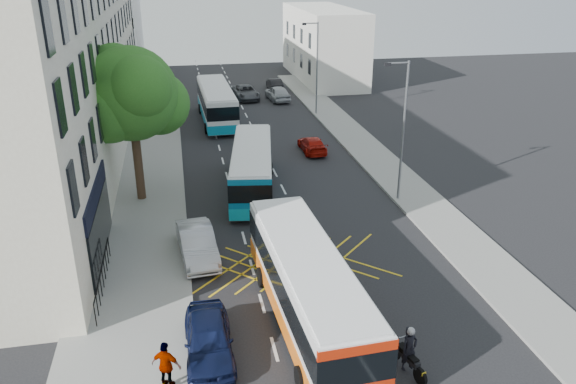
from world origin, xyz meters
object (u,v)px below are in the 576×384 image
bus_far (216,103)px  motorbike (408,351)px  red_hatchback (312,144)px  parked_car_silver (197,244)px  distant_car_silver (278,93)px  lamp_near (402,125)px  distant_car_dark (275,84)px  pedestrian_far (166,365)px  bus_near (308,286)px  bus_mid (252,168)px  parked_car_blue (209,339)px  distant_car_grey (246,92)px  lamp_far (316,64)px  street_tree (131,95)px

bus_far → motorbike: (3.82, -33.55, -0.76)m
bus_far → red_hatchback: (6.19, -9.76, -1.05)m
motorbike → parked_car_silver: (-6.69, 9.48, -0.12)m
bus_far → distant_car_silver: (6.57, 6.59, -0.87)m
lamp_near → distant_car_dark: bearing=93.4°
red_hatchback → lamp_near: bearing=105.4°
lamp_near → parked_car_silver: bearing=-158.8°
parked_car_silver → pedestrian_far: 8.92m
lamp_near → distant_car_dark: lamp_near is taller
bus_near → distant_car_dark: bearing=79.1°
lamp_near → bus_mid: size_ratio=0.78×
lamp_near → parked_car_blue: size_ratio=1.90×
bus_far → distant_car_grey: bus_far is taller
lamp_far → lamp_near: bearing=-90.0°
parked_car_silver → bus_near: bearing=-62.0°
bus_near → parked_car_blue: bearing=-164.2°
street_tree → distant_car_dark: 31.30m
bus_far → lamp_near: bearing=-66.6°
lamp_near → distant_car_silver: bearing=95.2°
bus_near → parked_car_silver: size_ratio=2.42×
lamp_near → parked_car_blue: (-11.75, -11.88, -3.90)m
street_tree → bus_mid: bearing=1.7°
red_hatchback → distant_car_silver: size_ratio=0.88×
bus_mid → distant_car_grey: (2.67, 24.22, -0.81)m
bus_far → red_hatchback: size_ratio=2.83×
bus_near → distant_car_grey: (2.43, 37.95, -0.93)m
parked_car_silver → red_hatchback: (9.05, 14.31, -0.18)m
street_tree → bus_far: street_tree is taller
parked_car_blue → red_hatchback: parked_car_blue is taller
lamp_near → pedestrian_far: size_ratio=4.59×
distant_car_silver → bus_far: bearing=39.3°
parked_car_blue → distant_car_dark: (9.92, 42.80, -0.10)m
red_hatchback → parked_car_silver: bearing=57.3°
lamp_near → distant_car_dark: (-1.82, 30.92, -4.00)m
lamp_far → bus_far: lamp_far is taller
bus_far → parked_car_blue: (-2.82, -31.37, -0.90)m
distant_car_grey → street_tree: bearing=-115.3°
bus_far → distant_car_silver: bus_far is taller
bus_far → parked_car_silver: 24.26m
bus_near → bus_mid: bearing=88.3°
parked_car_blue → street_tree: bearing=101.5°
bus_near → parked_car_blue: 4.22m
bus_mid → pedestrian_far: bus_mid is taller
lamp_near → bus_near: size_ratio=0.73×
distant_car_silver → pedestrian_far: (-10.84, -39.47, 0.27)m
lamp_near → red_hatchback: size_ratio=2.06×
bus_mid → parked_car_blue: size_ratio=2.44×
red_hatchback → bus_near: bearing=75.5°
bus_mid → bus_far: bearing=102.0°
distant_car_silver → bus_mid: bearing=70.2°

